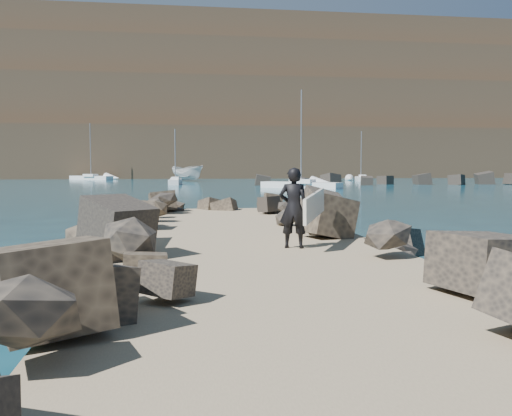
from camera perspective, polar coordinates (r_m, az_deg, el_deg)
The scene contains 15 objects.
ground at distance 12.55m, azimuth -0.66°, elevation -6.51°, with size 800.00×800.00×0.00m, color #0F384C.
jetty at distance 10.55m, azimuth 0.79°, elevation -6.91°, with size 6.00×26.00×0.60m, color #8C7759.
riprap_left at distance 10.96m, azimuth -14.87°, elevation -5.58°, with size 2.60×22.00×1.00m, color black.
riprap_right at distance 11.79m, azimuth 14.51°, elevation -4.88°, with size 2.60×22.00×1.00m, color black.
breakwater_secondary at distance 76.58m, azimuth 20.35°, elevation 2.68°, with size 52.00×4.00×1.20m, color black.
headland at distance 173.16m, azimuth -4.43°, elevation 8.76°, with size 360.00×140.00×32.00m, color #2D4919.
surfboard_resting at distance 12.46m, azimuth -12.65°, elevation -1.85°, with size 0.61×2.44×0.08m, color silver.
boat_imported at distance 87.55m, azimuth -6.84°, elevation 3.49°, with size 2.39×6.35×2.45m, color silver.
surfer_with_board at distance 12.07m, azimuth 4.08°, elevation 0.04°, with size 1.28×1.95×1.71m.
sailboat_c at distance 59.61m, azimuth 4.53°, elevation 2.31°, with size 7.88×7.09×10.33m.
sailboat_b at distance 72.06m, azimuth -8.07°, elevation 2.62°, with size 1.80×5.83×7.06m.
sailboat_e at distance 99.48m, azimuth -16.18°, elevation 2.93°, with size 7.58×6.07×9.59m.
sailboat_f at distance 113.10m, azimuth 13.55°, elevation 3.12°, with size 2.74×4.93×6.11m.
sailboat_d at distance 89.60m, azimuth 10.45°, elevation 2.90°, with size 2.95×6.56×7.80m.
headland_buildings at distance 168.45m, azimuth -1.89°, elevation 15.06°, with size 137.50×30.50×5.00m.
Camera 1 is at (-1.63, -12.23, 2.34)m, focal length 40.00 mm.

